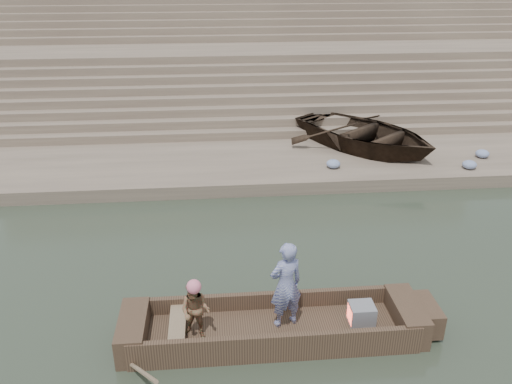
{
  "coord_description": "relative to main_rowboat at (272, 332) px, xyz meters",
  "views": [
    {
      "loc": [
        -1.94,
        -7.83,
        6.55
      ],
      "look_at": [
        -0.95,
        3.31,
        1.4
      ],
      "focal_mm": 36.35,
      "sensor_mm": 36.0,
      "label": 1
    }
  ],
  "objects": [
    {
      "name": "standing_man",
      "position": [
        0.24,
        0.1,
        0.98
      ],
      "size": [
        0.73,
        0.6,
        1.74
      ],
      "primitive_type": "imported",
      "rotation": [
        0.0,
        0.0,
        3.47
      ],
      "color": "navy",
      "rests_on": "main_rowboat"
    },
    {
      "name": "rowboat_trim",
      "position": [
        0.21,
        -0.01,
        0.2
      ],
      "size": [
        6.04,
        2.63,
        1.82
      ],
      "color": "brown",
      "rests_on": "ground"
    },
    {
      "name": "ghat_steps",
      "position": [
        0.95,
        17.38,
        1.69
      ],
      "size": [
        32.0,
        11.0,
        5.2
      ],
      "color": "gray",
      "rests_on": "ground"
    },
    {
      "name": "rowing_man",
      "position": [
        -1.4,
        -0.12,
        0.68
      ],
      "size": [
        0.67,
        0.59,
        1.15
      ],
      "primitive_type": "imported",
      "rotation": [
        0.0,
        0.0,
        -0.32
      ],
      "color": "#246E3D",
      "rests_on": "main_rowboat"
    },
    {
      "name": "ground",
      "position": [
        0.95,
        0.19,
        -0.11
      ],
      "size": [
        120.0,
        120.0,
        0.0
      ],
      "primitive_type": "plane",
      "color": "#2A3528",
      "rests_on": "ground"
    },
    {
      "name": "upper_landing",
      "position": [
        0.95,
        22.69,
        2.49
      ],
      "size": [
        32.0,
        3.0,
        5.2
      ],
      "primitive_type": "cube",
      "color": "gray",
      "rests_on": "ground"
    },
    {
      "name": "lower_landing",
      "position": [
        0.95,
        8.19,
        0.09
      ],
      "size": [
        32.0,
        4.0,
        0.4
      ],
      "primitive_type": "cube",
      "color": "gray",
      "rests_on": "ground"
    },
    {
      "name": "television",
      "position": [
        1.66,
        -0.0,
        0.31
      ],
      "size": [
        0.46,
        0.42,
        0.4
      ],
      "color": "slate",
      "rests_on": "main_rowboat"
    },
    {
      "name": "beached_rowboat",
      "position": [
        4.26,
        8.98,
        0.83
      ],
      "size": [
        6.21,
        6.45,
        1.09
      ],
      "primitive_type": "imported",
      "rotation": [
        0.0,
        0.0,
        0.67
      ],
      "color": "#2D2116",
      "rests_on": "lower_landing"
    },
    {
      "name": "cloth_bundles",
      "position": [
        6.69,
        7.23,
        0.42
      ],
      "size": [
        6.67,
        1.35,
        0.26
      ],
      "color": "#3F5999",
      "rests_on": "lower_landing"
    },
    {
      "name": "mid_landing",
      "position": [
        0.95,
        15.69,
        1.29
      ],
      "size": [
        32.0,
        3.0,
        2.8
      ],
      "primitive_type": "cube",
      "color": "gray",
      "rests_on": "ground"
    },
    {
      "name": "main_rowboat",
      "position": [
        0.0,
        0.0,
        0.0
      ],
      "size": [
        5.0,
        1.3,
        0.22
      ],
      "primitive_type": "cube",
      "color": "brown",
      "rests_on": "ground"
    }
  ]
}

